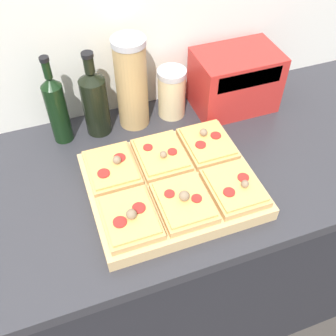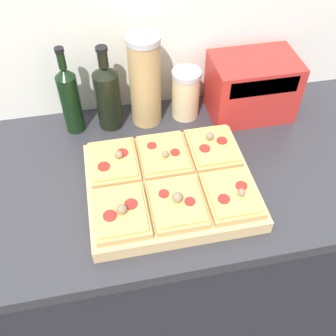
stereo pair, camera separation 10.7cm
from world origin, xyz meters
The scene contains 14 objects.
wall_back centered at (0.00, 0.67, 1.25)m, with size 6.00×0.06×2.50m.
kitchen_counter centered at (0.00, 0.32, 0.47)m, with size 2.63×0.67×0.93m.
cutting_board centered at (-0.03, 0.24, 0.95)m, with size 0.45×0.37×0.04m, color tan.
pizza_slice_back_left centered at (-0.17, 0.33, 0.99)m, with size 0.13×0.17×0.05m.
pizza_slice_back_center centered at (-0.03, 0.33, 0.99)m, with size 0.13×0.17×0.05m.
pizza_slice_back_right centered at (0.11, 0.33, 0.99)m, with size 0.13×0.17×0.05m.
pizza_slice_front_left centered at (-0.17, 0.15, 0.99)m, with size 0.13×0.17×0.05m.
pizza_slice_front_center centered at (-0.03, 0.15, 0.99)m, with size 0.13×0.17×0.06m.
pizza_slice_front_right centered at (0.11, 0.15, 0.99)m, with size 0.13×0.17×0.05m.
olive_oil_bottle centered at (-0.28, 0.56, 1.05)m, with size 0.06×0.06×0.29m.
wine_bottle centered at (-0.16, 0.56, 1.04)m, with size 0.08×0.08×0.28m.
grain_jar_tall centered at (-0.04, 0.56, 1.08)m, with size 0.10×0.10×0.30m.
grain_jar_short centered at (0.09, 0.56, 1.02)m, with size 0.09×0.09×0.17m.
toaster_oven centered at (0.30, 0.53, 1.03)m, with size 0.29×0.18×0.20m.
Camera 2 is at (-0.17, -0.45, 1.78)m, focal length 42.00 mm.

